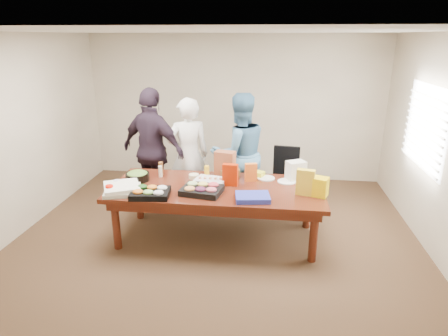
# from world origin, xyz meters

# --- Properties ---
(floor) EXTENTS (5.50, 5.00, 0.02)m
(floor) POSITION_xyz_m (0.00, 0.00, -0.01)
(floor) COLOR #47301E
(floor) RESTS_ON ground
(ceiling) EXTENTS (5.50, 5.00, 0.02)m
(ceiling) POSITION_xyz_m (0.00, 0.00, 2.71)
(ceiling) COLOR white
(ceiling) RESTS_ON wall_back
(wall_back) EXTENTS (5.50, 0.04, 2.70)m
(wall_back) POSITION_xyz_m (0.00, 2.50, 1.35)
(wall_back) COLOR beige
(wall_back) RESTS_ON floor
(wall_front) EXTENTS (5.50, 0.04, 2.70)m
(wall_front) POSITION_xyz_m (0.00, -2.50, 1.35)
(wall_front) COLOR beige
(wall_front) RESTS_ON floor
(wall_left) EXTENTS (0.04, 5.00, 2.70)m
(wall_left) POSITION_xyz_m (-2.75, 0.00, 1.35)
(wall_left) COLOR beige
(wall_left) RESTS_ON floor
(wall_right) EXTENTS (0.04, 5.00, 2.70)m
(wall_right) POSITION_xyz_m (2.75, 0.00, 1.35)
(wall_right) COLOR beige
(wall_right) RESTS_ON floor
(window_panel) EXTENTS (0.03, 1.40, 1.10)m
(window_panel) POSITION_xyz_m (2.72, 0.60, 1.50)
(window_panel) COLOR white
(window_panel) RESTS_ON wall_right
(window_blinds) EXTENTS (0.04, 1.36, 1.00)m
(window_blinds) POSITION_xyz_m (2.68, 0.60, 1.50)
(window_blinds) COLOR beige
(window_blinds) RESTS_ON wall_right
(conference_table) EXTENTS (2.80, 1.20, 0.75)m
(conference_table) POSITION_xyz_m (0.00, 0.00, 0.38)
(conference_table) COLOR #4C1C0F
(conference_table) RESTS_ON floor
(office_chair) EXTENTS (0.55, 0.55, 0.97)m
(office_chair) POSITION_xyz_m (0.95, 0.97, 0.49)
(office_chair) COLOR black
(office_chair) RESTS_ON floor
(person_center) EXTENTS (0.77, 0.64, 1.80)m
(person_center) POSITION_xyz_m (-0.56, 0.85, 0.90)
(person_center) COLOR white
(person_center) RESTS_ON floor
(person_right) EXTENTS (1.12, 1.02, 1.87)m
(person_right) POSITION_xyz_m (0.22, 0.94, 0.93)
(person_right) COLOR teal
(person_right) RESTS_ON floor
(person_left) EXTENTS (1.23, 0.87, 1.93)m
(person_left) POSITION_xyz_m (-1.11, 0.85, 0.97)
(person_left) COLOR #2A1D2A
(person_left) RESTS_ON floor
(veggie_tray) EXTENTS (0.51, 0.42, 0.07)m
(veggie_tray) POSITION_xyz_m (-0.78, -0.41, 0.79)
(veggie_tray) COLOR black
(veggie_tray) RESTS_ON conference_table
(fruit_tray) EXTENTS (0.55, 0.47, 0.08)m
(fruit_tray) POSITION_xyz_m (-0.16, -0.24, 0.79)
(fruit_tray) COLOR black
(fruit_tray) RESTS_ON conference_table
(sheet_cake) EXTENTS (0.46, 0.38, 0.07)m
(sheet_cake) POSITION_xyz_m (-0.10, 0.09, 0.79)
(sheet_cake) COLOR silver
(sheet_cake) RESTS_ON conference_table
(salad_bowl) EXTENTS (0.40, 0.40, 0.11)m
(salad_bowl) POSITION_xyz_m (-1.12, 0.10, 0.80)
(salad_bowl) COLOR black
(salad_bowl) RESTS_ON conference_table
(chip_bag_blue) EXTENTS (0.45, 0.36, 0.06)m
(chip_bag_blue) POSITION_xyz_m (0.50, -0.36, 0.78)
(chip_bag_blue) COLOR #2C37B3
(chip_bag_blue) RESTS_ON conference_table
(chip_bag_red) EXTENTS (0.21, 0.10, 0.29)m
(chip_bag_red) POSITION_xyz_m (0.17, 0.08, 0.90)
(chip_bag_red) COLOR #B62302
(chip_bag_red) RESTS_ON conference_table
(chip_bag_yellow) EXTENTS (0.24, 0.14, 0.33)m
(chip_bag_yellow) POSITION_xyz_m (1.14, -0.13, 0.92)
(chip_bag_yellow) COLOR yellow
(chip_bag_yellow) RESTS_ON conference_table
(chip_bag_orange) EXTENTS (0.17, 0.11, 0.25)m
(chip_bag_orange) POSITION_xyz_m (0.44, 0.28, 0.88)
(chip_bag_orange) COLOR orange
(chip_bag_orange) RESTS_ON conference_table
(mayo_jar) EXTENTS (0.09, 0.09, 0.13)m
(mayo_jar) POSITION_xyz_m (0.10, 0.44, 0.81)
(mayo_jar) COLOR beige
(mayo_jar) RESTS_ON conference_table
(mustard_bottle) EXTENTS (0.07, 0.07, 0.19)m
(mustard_bottle) POSITION_xyz_m (-0.18, 0.28, 0.84)
(mustard_bottle) COLOR yellow
(mustard_bottle) RESTS_ON conference_table
(dressing_bottle) EXTENTS (0.07, 0.07, 0.19)m
(dressing_bottle) POSITION_xyz_m (-0.86, 0.36, 0.85)
(dressing_bottle) COLOR brown
(dressing_bottle) RESTS_ON conference_table
(ranch_bottle) EXTENTS (0.06, 0.06, 0.16)m
(ranch_bottle) POSITION_xyz_m (-0.84, 0.28, 0.83)
(ranch_bottle) COLOR white
(ranch_bottle) RESTS_ON conference_table
(banana_bunch) EXTENTS (0.26, 0.21, 0.07)m
(banana_bunch) POSITION_xyz_m (0.50, 0.47, 0.79)
(banana_bunch) COLOR yellow
(banana_bunch) RESTS_ON conference_table
(bread_loaf) EXTENTS (0.29, 0.18, 0.11)m
(bread_loaf) POSITION_xyz_m (0.13, 0.42, 0.80)
(bread_loaf) COLOR brown
(bread_loaf) RESTS_ON conference_table
(kraft_bag) EXTENTS (0.31, 0.22, 0.36)m
(kraft_bag) POSITION_xyz_m (0.06, 0.43, 0.93)
(kraft_bag) COLOR #964E2F
(kraft_bag) RESTS_ON conference_table
(red_cup) EXTENTS (0.11, 0.11, 0.12)m
(red_cup) POSITION_xyz_m (-1.30, -0.43, 0.81)
(red_cup) COLOR red
(red_cup) RESTS_ON conference_table
(clear_cup_a) EXTENTS (0.09, 0.09, 0.11)m
(clear_cup_a) POSITION_xyz_m (-1.30, -0.19, 0.80)
(clear_cup_a) COLOR white
(clear_cup_a) RESTS_ON conference_table
(clear_cup_b) EXTENTS (0.09, 0.09, 0.10)m
(clear_cup_b) POSITION_xyz_m (-1.14, 0.01, 0.80)
(clear_cup_b) COLOR white
(clear_cup_b) RESTS_ON conference_table
(pizza_box_lower) EXTENTS (0.52, 0.52, 0.05)m
(pizza_box_lower) POSITION_xyz_m (-1.17, -0.34, 0.77)
(pizza_box_lower) COLOR silver
(pizza_box_lower) RESTS_ON conference_table
(pizza_box_upper) EXTENTS (0.57, 0.57, 0.05)m
(pizza_box_upper) POSITION_xyz_m (-1.18, -0.33, 0.82)
(pizza_box_upper) COLOR white
(pizza_box_upper) RESTS_ON pizza_box_lower
(plate_a) EXTENTS (0.25, 0.25, 0.01)m
(plate_a) POSITION_xyz_m (0.93, 0.29, 0.76)
(plate_a) COLOR white
(plate_a) RESTS_ON conference_table
(plate_b) EXTENTS (0.31, 0.31, 0.02)m
(plate_b) POSITION_xyz_m (0.65, 0.39, 0.76)
(plate_b) COLOR white
(plate_b) RESTS_ON conference_table
(dip_bowl_a) EXTENTS (0.19, 0.19, 0.06)m
(dip_bowl_a) POSITION_xyz_m (0.44, 0.34, 0.78)
(dip_bowl_a) COLOR beige
(dip_bowl_a) RESTS_ON conference_table
(dip_bowl_b) EXTENTS (0.15, 0.15, 0.06)m
(dip_bowl_b) POSITION_xyz_m (-0.36, 0.29, 0.78)
(dip_bowl_b) COLOR beige
(dip_bowl_b) RESTS_ON conference_table
(grocery_bag_white) EXTENTS (0.30, 0.27, 0.27)m
(grocery_bag_white) POSITION_xyz_m (1.05, 0.40, 0.88)
(grocery_bag_white) COLOR white
(grocery_bag_white) RESTS_ON conference_table
(grocery_bag_yellow) EXTENTS (0.28, 0.24, 0.24)m
(grocery_bag_yellow) POSITION_xyz_m (1.29, -0.14, 0.87)
(grocery_bag_yellow) COLOR yellow
(grocery_bag_yellow) RESTS_ON conference_table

